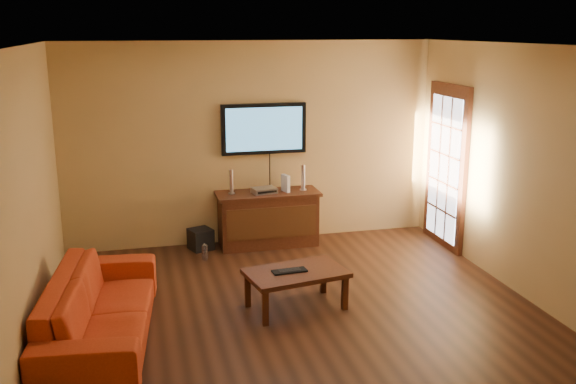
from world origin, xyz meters
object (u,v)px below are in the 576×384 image
object	(u,v)px
television	(264,129)
subwoofer	(201,239)
media_console	(268,219)
sofa	(100,297)
keyboard	(290,271)
av_receiver	(264,190)
speaker_right	(303,179)
coffee_table	(296,276)
speaker_left	(231,183)
game_console	(286,183)
bottle	(205,252)

from	to	relation	value
television	subwoofer	xyz separation A→B (m)	(-0.91, -0.18, -1.41)
media_console	sofa	world-z (taller)	sofa
television	keyboard	bearing A→B (deg)	-95.40
av_receiver	keyboard	size ratio (longest dim) A/B	0.84
sofa	av_receiver	bearing A→B (deg)	-35.47
sofa	speaker_right	world-z (taller)	speaker_right
television	av_receiver	bearing A→B (deg)	-102.60
sofa	coffee_table	bearing A→B (deg)	-76.16
subwoofer	keyboard	world-z (taller)	keyboard
speaker_right	keyboard	world-z (taller)	speaker_right
television	sofa	world-z (taller)	television
speaker_left	subwoofer	bearing A→B (deg)	-179.40
av_receiver	speaker_left	bearing A→B (deg)	162.15
media_console	coffee_table	xyz separation A→B (m)	(-0.14, -2.05, -0.01)
game_console	av_receiver	bearing A→B (deg)	162.80
media_console	subwoofer	distance (m)	0.94
sofa	keyboard	xyz separation A→B (m)	(1.88, 0.26, -0.01)
coffee_table	game_console	xyz separation A→B (m)	(0.38, 2.03, 0.49)
sofa	subwoofer	distance (m)	2.65
coffee_table	av_receiver	distance (m)	2.08
bottle	speaker_left	bearing A→B (deg)	45.01
media_console	sofa	distance (m)	3.12
speaker_left	bottle	size ratio (longest dim) A/B	1.47
keyboard	media_console	bearing A→B (deg)	84.02
television	game_console	xyz separation A→B (m)	(0.24, -0.24, -0.70)
speaker_right	game_console	xyz separation A→B (m)	(-0.25, -0.03, -0.04)
speaker_left	av_receiver	world-z (taller)	speaker_left
sofa	keyboard	world-z (taller)	sofa
av_receiver	game_console	distance (m)	0.30
television	subwoofer	bearing A→B (deg)	-168.65
media_console	bottle	xyz separation A→B (m)	(-0.90, -0.38, -0.27)
media_console	keyboard	world-z (taller)	media_console
sofa	game_console	distance (m)	3.29
media_console	speaker_left	bearing A→B (deg)	174.83
speaker_right	av_receiver	xyz separation A→B (m)	(-0.54, -0.02, -0.12)
media_console	game_console	bearing A→B (deg)	-5.04
coffee_table	sofa	xyz separation A→B (m)	(-1.95, -0.26, 0.08)
television	keyboard	world-z (taller)	television
bottle	coffee_table	bearing A→B (deg)	-65.45
sofa	subwoofer	bearing A→B (deg)	-20.62
speaker_left	subwoofer	world-z (taller)	speaker_left
subwoofer	keyboard	size ratio (longest dim) A/B	0.75
speaker_left	subwoofer	xyz separation A→B (m)	(-0.43, -0.00, -0.74)
sofa	keyboard	size ratio (longest dim) A/B	6.04
speaker_left	bottle	xyz separation A→B (m)	(-0.43, -0.43, -0.78)
keyboard	av_receiver	bearing A→B (deg)	85.44
sofa	bottle	bearing A→B (deg)	-25.49
coffee_table	bottle	bearing A→B (deg)	114.55
coffee_table	subwoofer	distance (m)	2.23
speaker_left	media_console	bearing A→B (deg)	-5.17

